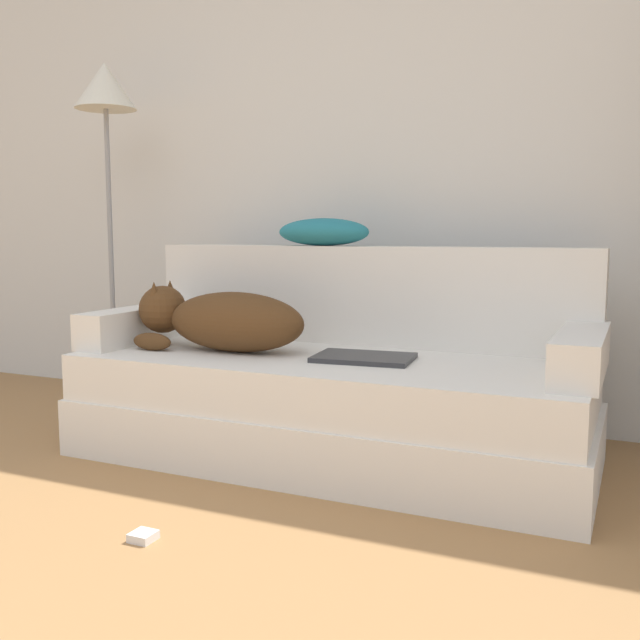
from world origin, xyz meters
name	(u,v)px	position (x,y,z in m)	size (l,w,h in m)	color
wall_back	(352,131)	(0.00, 2.58, 1.35)	(7.22, 0.06, 2.70)	silver
couch	(330,408)	(0.21, 1.84, 0.20)	(1.96, 0.84, 0.40)	silver
couch_backrest	(363,295)	(0.21, 2.19, 0.61)	(1.92, 0.15, 0.41)	silver
couch_arm_left	(139,325)	(-0.69, 1.84, 0.48)	(0.15, 0.65, 0.15)	silver
couch_arm_right	(581,354)	(1.12, 1.84, 0.48)	(0.15, 0.65, 0.15)	silver
dog	(220,319)	(-0.24, 1.78, 0.53)	(0.75, 0.27, 0.27)	#513319
laptop	(364,358)	(0.36, 1.82, 0.41)	(0.38, 0.28, 0.02)	#2D2D30
throw_pillow	(323,232)	(0.03, 2.20, 0.87)	(0.42, 0.20, 0.12)	teal
floor_lamp	(106,110)	(-1.11, 2.16, 1.46)	(0.29, 0.29, 1.68)	gray
power_adapter	(143,536)	(0.03, 0.93, 0.01)	(0.07, 0.07, 0.02)	silver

